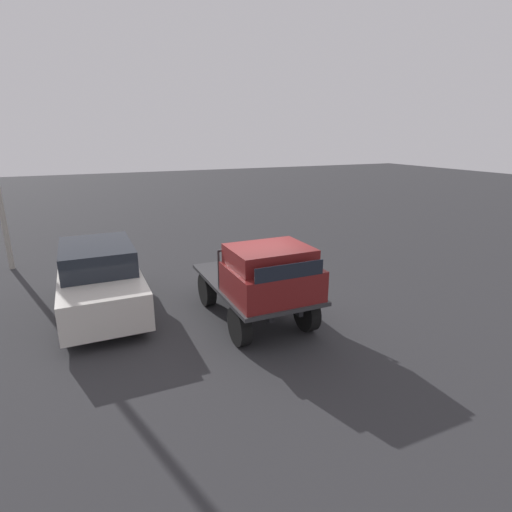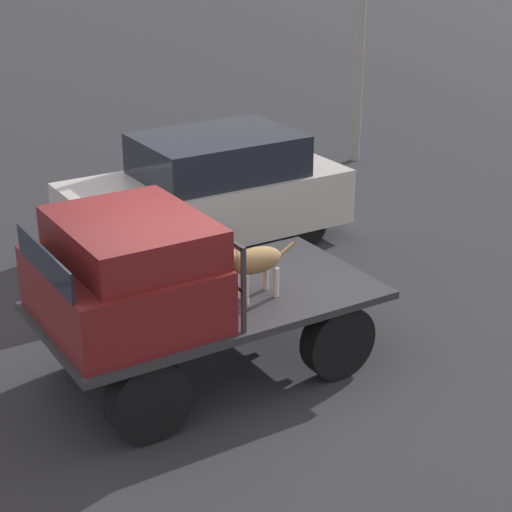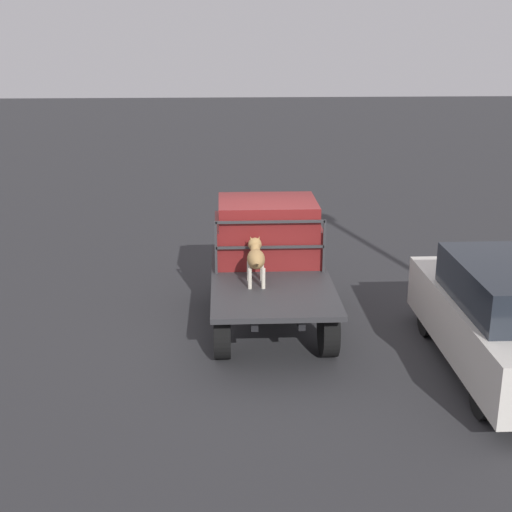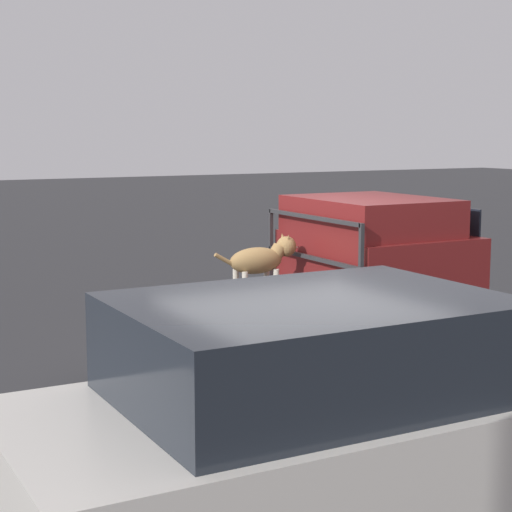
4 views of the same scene
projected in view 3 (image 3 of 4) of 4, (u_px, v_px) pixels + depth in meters
The scene contains 6 objects.
ground_plane at pixel (270, 326), 11.63m from camera, with size 80.00×80.00×0.00m, color #2D2D30.
flatbed_truck at pixel (270, 291), 11.44m from camera, with size 3.53×1.89×0.88m.
truck_cab at pixel (267, 230), 12.08m from camera, with size 1.54×1.77×1.03m.
truck_headboard at pixel (270, 239), 11.29m from camera, with size 0.04×1.77×0.87m.
dog at pixel (256, 257), 10.91m from camera, with size 0.98×0.27×0.68m.
parked_sedan at pixel (511, 318), 9.85m from camera, with size 4.03×1.77×1.64m.
Camera 3 is at (-10.70, 0.76, 4.65)m, focal length 50.00 mm.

